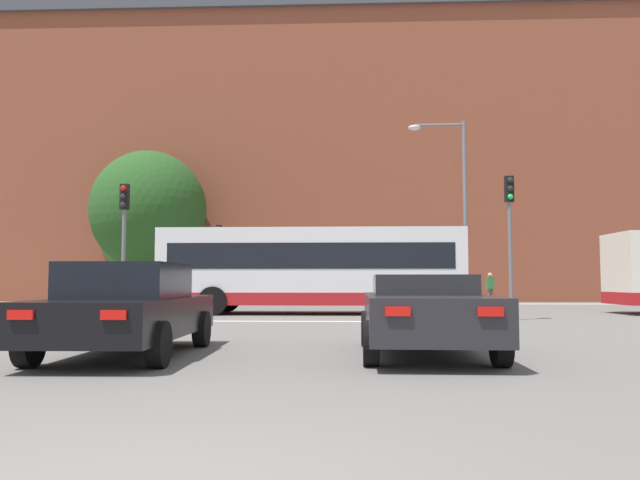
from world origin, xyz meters
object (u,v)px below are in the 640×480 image
(car_roadster_right, at_px, (424,313))
(street_lamp_junction, at_px, (455,194))
(car_saloon_left, at_px, (127,309))
(bus_crossing_lead, at_px, (312,269))
(traffic_light_near_right, at_px, (510,223))
(pedestrian_walking_west, at_px, (452,284))
(traffic_light_far_left, at_px, (219,251))
(pedestrian_waiting, at_px, (490,286))
(pedestrian_walking_east, at_px, (270,285))
(traffic_light_near_left, at_px, (124,228))

(car_roadster_right, relative_size, street_lamp_junction, 0.59)
(car_saloon_left, relative_size, bus_crossing_lead, 0.42)
(traffic_light_near_right, bearing_deg, pedestrian_walking_west, 88.11)
(traffic_light_far_left, xyz_separation_m, street_lamp_junction, (10.97, -7.67, 1.82))
(street_lamp_junction, bearing_deg, traffic_light_near_right, -82.25)
(car_saloon_left, bearing_deg, bus_crossing_lead, 79.11)
(street_lamp_junction, bearing_deg, car_saloon_left, -117.66)
(street_lamp_junction, bearing_deg, car_roadster_right, -101.79)
(street_lamp_junction, relative_size, pedestrian_walking_west, 4.22)
(car_saloon_left, distance_m, bus_crossing_lead, 13.09)
(traffic_light_near_right, bearing_deg, pedestrian_waiting, 79.80)
(car_saloon_left, distance_m, street_lamp_junction, 17.11)
(car_roadster_right, relative_size, pedestrian_walking_west, 2.49)
(bus_crossing_lead, bearing_deg, pedestrian_walking_east, -164.15)
(traffic_light_near_right, height_order, pedestrian_walking_west, traffic_light_near_right)
(pedestrian_walking_west, bearing_deg, traffic_light_far_left, 48.16)
(street_lamp_junction, bearing_deg, pedestrian_walking_east, 137.33)
(traffic_light_near_left, height_order, pedestrian_walking_west, traffic_light_near_left)
(car_roadster_right, bearing_deg, traffic_light_near_left, 133.29)
(pedestrian_walking_east, relative_size, pedestrian_walking_west, 0.97)
(car_roadster_right, distance_m, pedestrian_walking_west, 23.00)
(traffic_light_near_left, distance_m, pedestrian_waiting, 20.15)
(pedestrian_walking_east, bearing_deg, car_saloon_left, -24.98)
(bus_crossing_lead, distance_m, street_lamp_junction, 6.56)
(car_saloon_left, distance_m, pedestrian_walking_east, 22.37)
(traffic_light_far_left, distance_m, pedestrian_walking_west, 12.28)
(bus_crossing_lead, bearing_deg, traffic_light_near_right, 61.24)
(street_lamp_junction, bearing_deg, bus_crossing_lead, -161.19)
(car_roadster_right, height_order, pedestrian_walking_east, pedestrian_walking_east)
(pedestrian_walking_east, xyz_separation_m, pedestrian_walking_west, (9.41, 0.57, 0.04))
(traffic_light_far_left, relative_size, traffic_light_near_left, 0.98)
(car_saloon_left, height_order, bus_crossing_lead, bus_crossing_lead)
(car_roadster_right, bearing_deg, bus_crossing_lead, 102.12)
(traffic_light_near_left, height_order, street_lamp_junction, street_lamp_junction)
(bus_crossing_lead, height_order, street_lamp_junction, street_lamp_junction)
(car_roadster_right, height_order, pedestrian_waiting, pedestrian_waiting)
(car_roadster_right, height_order, pedestrian_walking_west, pedestrian_walking_west)
(car_saloon_left, relative_size, traffic_light_near_left, 1.08)
(traffic_light_near_left, bearing_deg, car_saloon_left, -69.46)
(pedestrian_walking_east, bearing_deg, traffic_light_near_right, 8.48)
(car_roadster_right, distance_m, pedestrian_waiting, 23.71)
(street_lamp_junction, bearing_deg, pedestrian_waiting, 69.22)
(traffic_light_near_right, bearing_deg, street_lamp_junction, 97.75)
(traffic_light_far_left, relative_size, pedestrian_waiting, 2.53)
(traffic_light_far_left, bearing_deg, pedestrian_walking_east, -1.50)
(traffic_light_far_left, distance_m, pedestrian_walking_east, 3.25)
(car_saloon_left, height_order, car_roadster_right, car_saloon_left)
(pedestrian_waiting, bearing_deg, traffic_light_far_left, -11.97)
(traffic_light_near_left, xyz_separation_m, pedestrian_walking_east, (2.96, 13.13, -1.82))
(bus_crossing_lead, bearing_deg, car_saloon_left, -9.67)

